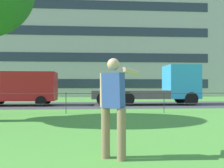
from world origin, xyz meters
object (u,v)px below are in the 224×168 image
object	(u,v)px
flatbed_truck_far_left	(160,87)
apartment_building_background	(95,41)
panel_van_far_right	(18,87)
person_thrower	(114,104)

from	to	relation	value
flatbed_truck_far_left	apartment_building_background	world-z (taller)	apartment_building_background
panel_van_far_right	apartment_building_background	distance (m)	22.59
panel_van_far_right	flatbed_truck_far_left	distance (m)	9.67
person_thrower	apartment_building_background	xyz separation A→B (m)	(-0.20, 33.38, 7.23)
person_thrower	apartment_building_background	size ratio (longest dim) A/B	0.05
flatbed_truck_far_left	apartment_building_background	distance (m)	22.31
flatbed_truck_far_left	apartment_building_background	xyz separation A→B (m)	(-4.49, 20.71, 6.98)
apartment_building_background	flatbed_truck_far_left	bearing A→B (deg)	-77.77
panel_van_far_right	apartment_building_background	xyz separation A→B (m)	(5.18, 20.87, 6.93)
flatbed_truck_far_left	person_thrower	bearing A→B (deg)	-108.70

